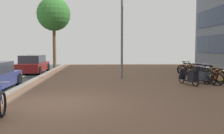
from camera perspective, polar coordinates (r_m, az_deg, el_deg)
ground at (r=8.90m, az=-3.23°, el=-8.33°), size 21.00×40.00×0.13m
bicycle_rack_00 at (r=13.87m, az=24.33°, el=-2.59°), size 1.32×0.48×0.95m
bicycle_rack_01 at (r=14.40m, az=23.04°, el=-2.32°), size 1.27×0.48×0.94m
bicycle_rack_02 at (r=14.99m, az=22.39°, el=-1.95°), size 1.40×0.48×1.01m
bicycle_rack_03 at (r=15.52m, az=21.16°, el=-1.69°), size 1.44×0.48×1.03m
bicycle_rack_04 at (r=16.05m, az=20.08°, el=-1.46°), size 1.42×0.47×1.02m
bicycle_rack_05 at (r=16.65m, az=19.45°, el=-1.29°), size 1.38×0.48×0.98m
bicycle_rack_06 at (r=17.22m, az=18.69°, el=-1.09°), size 1.37×0.48×0.98m
bicycle_rack_07 at (r=17.78m, az=17.86°, el=-0.92°), size 1.30×0.48×0.95m
bicycle_rack_08 at (r=18.33m, az=16.96°, el=-0.76°), size 1.29×0.48×0.94m
bicycle_rack_09 at (r=18.94m, az=16.66°, el=-0.50°), size 1.43×0.48×1.02m
scooter_near at (r=13.42m, az=17.70°, el=-2.07°), size 0.71×1.76×1.04m
scooter_mid at (r=14.32m, az=19.89°, el=-2.02°), size 0.66×1.68×0.77m
parked_car_far at (r=19.97m, az=-17.79°, el=0.57°), size 1.89×4.14×1.36m
lamp_post at (r=15.59m, az=2.30°, el=9.14°), size 0.20×0.52×5.78m
street_tree at (r=23.81m, az=-13.28°, el=11.70°), size 3.07×3.07×6.55m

